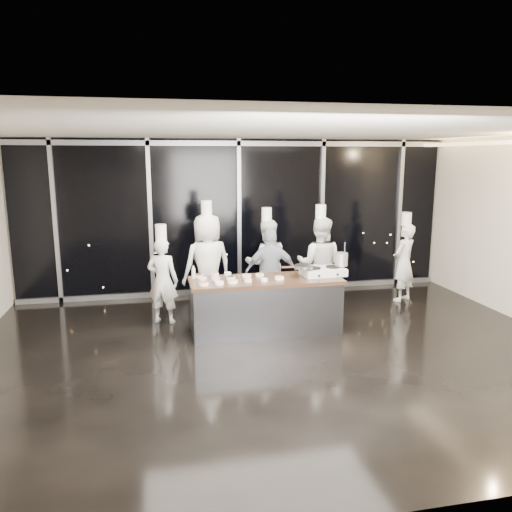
{
  "coord_description": "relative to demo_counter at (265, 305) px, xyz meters",
  "views": [
    {
      "loc": [
        -1.75,
        -6.75,
        2.86
      ],
      "look_at": [
        -0.1,
        1.2,
        1.22
      ],
      "focal_mm": 35.0,
      "sensor_mm": 36.0,
      "label": 1
    }
  ],
  "objects": [
    {
      "name": "stove",
      "position": [
        1.0,
        0.05,
        0.51
      ],
      "size": [
        0.72,
        0.48,
        0.14
      ],
      "rotation": [
        0.0,
        0.0,
        0.05
      ],
      "color": "silver",
      "rests_on": "demo_counter"
    },
    {
      "name": "window_wall",
      "position": [
        0.0,
        2.53,
        1.14
      ],
      "size": [
        8.9,
        0.11,
        3.2
      ],
      "color": "black",
      "rests_on": "ground"
    },
    {
      "name": "squeeze_bottle",
      "position": [
        -1.14,
        0.27,
        0.55
      ],
      "size": [
        0.06,
        0.06,
        0.22
      ],
      "color": "silver",
      "rests_on": "demo_counter"
    },
    {
      "name": "chef_center",
      "position": [
        0.33,
        1.39,
        0.4
      ],
      "size": [
        0.85,
        0.68,
        1.91
      ],
      "rotation": [
        0.0,
        0.0,
        3.08
      ],
      "color": "silver",
      "rests_on": "ground"
    },
    {
      "name": "chef_right",
      "position": [
        1.25,
        0.97,
        0.43
      ],
      "size": [
        1.05,
        0.95,
        1.99
      ],
      "rotation": [
        0.0,
        0.0,
        2.72
      ],
      "color": "silver",
      "rests_on": "ground"
    },
    {
      "name": "ground",
      "position": [
        0.0,
        -0.9,
        -0.45
      ],
      "size": [
        9.0,
        9.0,
        0.0
      ],
      "primitive_type": "plane",
      "color": "black",
      "rests_on": "ground"
    },
    {
      "name": "chef_side",
      "position": [
        3.09,
        1.22,
        0.35
      ],
      "size": [
        0.67,
        0.61,
        1.78
      ],
      "rotation": [
        0.0,
        0.0,
        3.69
      ],
      "color": "silver",
      "rests_on": "ground"
    },
    {
      "name": "prep_bowls",
      "position": [
        -0.57,
        0.05,
        0.47
      ],
      "size": [
        1.43,
        0.74,
        0.05
      ],
      "color": "white",
      "rests_on": "demo_counter"
    },
    {
      "name": "frying_pan",
      "position": [
        0.65,
        0.02,
        0.61
      ],
      "size": [
        0.55,
        0.33,
        0.05
      ],
      "rotation": [
        0.0,
        0.0,
        0.05
      ],
      "color": "gray",
      "rests_on": "stove"
    },
    {
      "name": "guest",
      "position": [
        0.3,
        0.84,
        0.35
      ],
      "size": [
        0.98,
        0.5,
        1.6
      ],
      "rotation": [
        0.0,
        0.0,
        3.02
      ],
      "color": "#121B32",
      "rests_on": "ground"
    },
    {
      "name": "chef_far_left",
      "position": [
        -1.63,
        0.83,
        0.32
      ],
      "size": [
        0.64,
        0.54,
        1.72
      ],
      "rotation": [
        0.0,
        0.0,
        2.75
      ],
      "color": "silver",
      "rests_on": "ground"
    },
    {
      "name": "demo_counter",
      "position": [
        0.0,
        0.0,
        0.0
      ],
      "size": [
        2.46,
        0.86,
        0.9
      ],
      "color": "#3A3B3F",
      "rests_on": "ground"
    },
    {
      "name": "room_shell",
      "position": [
        0.18,
        -0.9,
        1.79
      ],
      "size": [
        9.02,
        7.02,
        3.21
      ],
      "color": "beige",
      "rests_on": "ground"
    },
    {
      "name": "stock_pot",
      "position": [
        1.33,
        0.09,
        0.7
      ],
      "size": [
        0.23,
        0.23,
        0.22
      ],
      "primitive_type": "cylinder",
      "rotation": [
        0.0,
        0.0,
        0.05
      ],
      "color": "#B6B6B8",
      "rests_on": "stove"
    },
    {
      "name": "chef_left",
      "position": [
        -0.82,
        1.11,
        0.48
      ],
      "size": [
        1.04,
        0.84,
        2.09
      ],
      "rotation": [
        0.0,
        0.0,
        3.45
      ],
      "color": "silver",
      "rests_on": "ground"
    }
  ]
}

